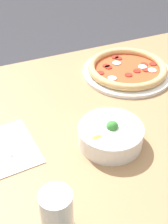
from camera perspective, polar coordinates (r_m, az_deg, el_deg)
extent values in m
cube|color=#99724C|center=(0.91, 3.75, -3.29)|extent=(1.37, 0.93, 0.03)
cylinder|color=white|center=(1.14, 7.82, 7.21)|extent=(0.32, 0.32, 0.01)
torus|color=tan|center=(1.13, 7.91, 8.04)|extent=(0.28, 0.28, 0.03)
cylinder|color=#B74723|center=(1.13, 7.86, 7.60)|extent=(0.25, 0.25, 0.01)
cylinder|color=maroon|center=(1.14, 11.26, 7.56)|extent=(0.03, 0.03, 0.00)
cylinder|color=maroon|center=(1.20, 6.32, 9.73)|extent=(0.03, 0.03, 0.00)
cylinder|color=maroon|center=(1.10, 3.01, 7.17)|extent=(0.03, 0.03, 0.00)
cylinder|color=maroon|center=(1.13, 4.48, 8.16)|extent=(0.03, 0.03, 0.00)
cylinder|color=maroon|center=(1.18, 12.47, 8.57)|extent=(0.03, 0.03, 0.00)
cylinder|color=maroon|center=(1.12, 9.66, 7.41)|extent=(0.03, 0.03, 0.00)
cylinder|color=maroon|center=(1.14, 4.08, 8.43)|extent=(0.03, 0.03, 0.00)
cylinder|color=maroon|center=(1.20, 5.72, 9.93)|extent=(0.03, 0.03, 0.00)
cylinder|color=maroon|center=(1.17, 10.93, 8.56)|extent=(0.03, 0.03, 0.00)
cylinder|color=maroon|center=(1.10, 8.14, 6.73)|extent=(0.03, 0.03, 0.00)
cylinder|color=maroon|center=(1.07, 4.91, 6.12)|extent=(0.03, 0.03, 0.00)
ellipsoid|color=silver|center=(1.16, 5.99, 8.94)|extent=(0.03, 0.03, 0.01)
ellipsoid|color=silver|center=(1.07, 5.16, 6.18)|extent=(0.03, 0.03, 0.01)
ellipsoid|color=silver|center=(1.15, 10.65, 8.17)|extent=(0.03, 0.03, 0.01)
ellipsoid|color=silver|center=(1.14, 12.35, 7.50)|extent=(0.03, 0.03, 0.01)
cylinder|color=white|center=(0.83, 4.86, -4.24)|extent=(0.17, 0.17, 0.05)
torus|color=white|center=(0.81, 4.94, -3.10)|extent=(0.17, 0.17, 0.01)
ellipsoid|color=tan|center=(0.83, 8.34, -2.84)|extent=(0.03, 0.04, 0.02)
ellipsoid|color=tan|center=(0.86, 3.62, -0.73)|extent=(0.04, 0.03, 0.02)
ellipsoid|color=tan|center=(0.83, 6.65, -2.97)|extent=(0.04, 0.04, 0.02)
ellipsoid|color=tan|center=(0.82, 0.59, -2.48)|extent=(0.04, 0.03, 0.02)
ellipsoid|color=#998466|center=(0.83, 3.54, -2.24)|extent=(0.03, 0.04, 0.02)
ellipsoid|color=tan|center=(0.77, 5.01, -6.36)|extent=(0.04, 0.04, 0.02)
ellipsoid|color=tan|center=(0.78, 8.18, -5.69)|extent=(0.04, 0.04, 0.02)
sphere|color=#388433|center=(0.81, 5.19, -2.67)|extent=(0.03, 0.03, 0.03)
ellipsoid|color=yellow|center=(0.78, 2.30, -4.93)|extent=(0.04, 0.02, 0.02)
cube|color=silver|center=(0.87, -13.80, -5.07)|extent=(0.02, 0.12, 0.00)
cube|color=silver|center=(0.80, -13.42, -9.16)|extent=(0.01, 0.05, 0.00)
cube|color=silver|center=(0.80, -13.12, -9.10)|extent=(0.01, 0.05, 0.00)
cube|color=silver|center=(0.80, -12.82, -9.04)|extent=(0.01, 0.05, 0.00)
cube|color=silver|center=(0.80, -12.52, -8.98)|extent=(0.01, 0.05, 0.00)
cylinder|color=silver|center=(0.64, -5.02, -17.80)|extent=(0.07, 0.07, 0.11)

